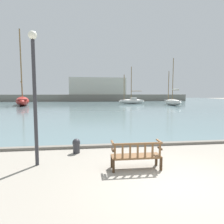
% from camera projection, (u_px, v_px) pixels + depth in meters
% --- Properties ---
extents(ground_plane, '(160.00, 160.00, 0.00)m').
position_uv_depth(ground_plane, '(173.00, 183.00, 5.51)').
color(ground_plane, gray).
extents(harbor_water, '(100.00, 80.00, 0.08)m').
position_uv_depth(harbor_water, '(96.00, 103.00, 48.93)').
color(harbor_water, slate).
rests_on(harbor_water, ground).
extents(quay_edge_kerb, '(40.00, 0.30, 0.12)m').
position_uv_depth(quay_edge_kerb, '(137.00, 145.00, 9.31)').
color(quay_edge_kerb, slate).
rests_on(quay_edge_kerb, ground).
extents(park_bench, '(1.60, 0.53, 0.92)m').
position_uv_depth(park_bench, '(136.00, 155.00, 6.43)').
color(park_bench, '#3D2A19').
rests_on(park_bench, ground).
extents(sailboat_distant_harbor, '(4.83, 11.34, 14.11)m').
position_uv_depth(sailboat_distant_harbor, '(22.00, 100.00, 37.74)').
color(sailboat_distant_harbor, maroon).
rests_on(sailboat_distant_harbor, harbor_water).
extents(sailboat_outer_starboard, '(1.76, 5.99, 8.83)m').
position_uv_depth(sailboat_outer_starboard, '(173.00, 102.00, 37.87)').
color(sailboat_outer_starboard, silver).
rests_on(sailboat_outer_starboard, harbor_water).
extents(sailboat_mid_starboard, '(5.68, 1.62, 7.83)m').
position_uv_depth(sailboat_mid_starboard, '(132.00, 101.00, 42.76)').
color(sailboat_mid_starboard, silver).
rests_on(sailboat_mid_starboard, harbor_water).
extents(mooring_bollard, '(0.32, 0.32, 0.60)m').
position_uv_depth(mooring_bollard, '(76.00, 145.00, 8.19)').
color(mooring_bollard, '#2D2D33').
rests_on(mooring_bollard, ground).
extents(lamp_post, '(0.28, 0.28, 4.47)m').
position_uv_depth(lamp_post, '(34.00, 86.00, 6.59)').
color(lamp_post, '#2D2D33').
rests_on(lamp_post, ground).
extents(far_breakwater, '(53.14, 2.40, 6.64)m').
position_uv_depth(far_breakwater, '(96.00, 94.00, 55.85)').
color(far_breakwater, slate).
rests_on(far_breakwater, ground).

